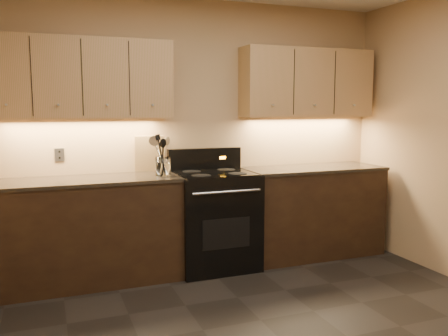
{
  "coord_description": "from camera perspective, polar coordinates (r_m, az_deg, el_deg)",
  "views": [
    {
      "loc": [
        -1.43,
        -2.54,
        1.55
      ],
      "look_at": [
        0.1,
        1.45,
        1.0
      ],
      "focal_mm": 38.0,
      "sensor_mm": 36.0,
      "label": 1
    }
  ],
  "objects": [
    {
      "name": "black_turner",
      "position": [
        4.32,
        -7.16,
        1.74
      ],
      "size": [
        0.15,
        0.13,
        0.39
      ],
      "primitive_type": null,
      "rotation": [
        -0.14,
        -0.12,
        0.25
      ],
      "color": "black",
      "rests_on": "utensil_crock"
    },
    {
      "name": "black_spoon",
      "position": [
        4.37,
        -7.44,
        1.5
      ],
      "size": [
        0.07,
        0.15,
        0.33
      ],
      "primitive_type": null,
      "rotation": [
        0.28,
        -0.03,
        -0.02
      ],
      "color": "black",
      "rests_on": "utensil_crock"
    },
    {
      "name": "upper_cab_right",
      "position": [
        5.11,
        9.97,
        10.03
      ],
      "size": [
        1.44,
        0.3,
        0.7
      ],
      "primitive_type": "cube",
      "color": "tan",
      "rests_on": "wall_back"
    },
    {
      "name": "outlet_plate",
      "position": [
        4.56,
        -19.18,
        1.51
      ],
      "size": [
        0.08,
        0.01,
        0.12
      ],
      "primitive_type": "cube",
      "color": "#B2B5BA",
      "rests_on": "wall_back"
    },
    {
      "name": "utensil_crock",
      "position": [
        4.36,
        -7.34,
        0.14
      ],
      "size": [
        0.18,
        0.18,
        0.17
      ],
      "color": "white",
      "rests_on": "counter_left"
    },
    {
      "name": "wall_back",
      "position": [
        4.77,
        -3.43,
        4.32
      ],
      "size": [
        4.0,
        0.04,
        2.6
      ],
      "primitive_type": "cube",
      "color": "tan",
      "rests_on": "ground"
    },
    {
      "name": "stove",
      "position": [
        4.61,
        -1.2,
        -6.1
      ],
      "size": [
        0.76,
        0.68,
        1.14
      ],
      "color": "black",
      "rests_on": "ground"
    },
    {
      "name": "steel_spatula",
      "position": [
        4.36,
        -7.0,
        1.54
      ],
      "size": [
        0.2,
        0.14,
        0.35
      ],
      "primitive_type": null,
      "rotation": [
        -0.05,
        -0.33,
        -0.2
      ],
      "color": "silver",
      "rests_on": "utensil_crock"
    },
    {
      "name": "upper_cab_left",
      "position": [
        4.41,
        -16.86,
        10.27
      ],
      "size": [
        1.6,
        0.3,
        0.7
      ],
      "primitive_type": "cube",
      "color": "tan",
      "rests_on": "wall_back"
    },
    {
      "name": "cutting_board",
      "position": [
        4.62,
        -8.94,
        1.71
      ],
      "size": [
        0.29,
        0.11,
        0.35
      ],
      "primitive_type": "cube",
      "rotation": [
        0.19,
        0.0,
        -0.11
      ],
      "color": "tan",
      "rests_on": "counter_left"
    },
    {
      "name": "counter_right",
      "position": [
        5.1,
        10.5,
        -5.07
      ],
      "size": [
        1.46,
        0.62,
        0.93
      ],
      "color": "black",
      "rests_on": "ground"
    },
    {
      "name": "wooden_spoon",
      "position": [
        4.33,
        -7.62,
        1.47
      ],
      "size": [
        0.14,
        0.08,
        0.34
      ],
      "primitive_type": null,
      "rotation": [
        -0.01,
        0.22,
        0.19
      ],
      "color": "tan",
      "rests_on": "utensil_crock"
    },
    {
      "name": "counter_left",
      "position": [
        4.39,
        -16.06,
        -7.25
      ],
      "size": [
        1.62,
        0.62,
        0.93
      ],
      "color": "black",
      "rests_on": "ground"
    },
    {
      "name": "steel_skimmer",
      "position": [
        4.35,
        -7.09,
        1.56
      ],
      "size": [
        0.2,
        0.12,
        0.35
      ],
      "primitive_type": null,
      "rotation": [
        -0.01,
        -0.32,
        -0.13
      ],
      "color": "silver",
      "rests_on": "utensil_crock"
    }
  ]
}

